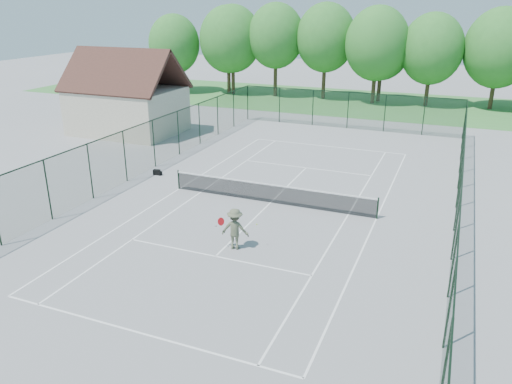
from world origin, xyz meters
TOP-DOWN VIEW (x-y plane):
  - ground at (0.00, 0.00)m, footprint 140.00×140.00m
  - grass_far at (0.00, 30.00)m, footprint 80.00×16.00m
  - court_lines at (0.00, 0.00)m, footprint 11.05×23.85m
  - tennis_net at (0.00, 0.00)m, footprint 11.08×0.08m
  - fence_enclosure at (0.00, 0.00)m, footprint 18.05×36.05m
  - utility_building at (-16.00, 10.00)m, footprint 8.60×6.27m
  - tree_line_far at (0.00, 30.00)m, footprint 39.40×6.40m
  - sports_bag_a at (-8.02, 1.63)m, footprint 0.44×0.30m
  - sports_bag_b at (-7.83, 1.65)m, footprint 0.37×0.31m
  - tennis_player at (0.44, -5.41)m, footprint 1.73×0.93m

SIDE VIEW (x-z plane):
  - ground at x=0.00m, z-range 0.00..0.00m
  - court_lines at x=0.00m, z-range 0.00..0.01m
  - grass_far at x=0.00m, z-range 0.00..0.01m
  - sports_bag_b at x=-7.83m, z-range 0.00..0.25m
  - sports_bag_a at x=-8.02m, z-range 0.00..0.32m
  - tennis_net at x=0.00m, z-range 0.03..1.13m
  - tennis_player at x=0.44m, z-range 0.00..1.80m
  - fence_enclosure at x=0.00m, z-range 0.05..3.07m
  - utility_building at x=-16.00m, z-range -0.20..6.44m
  - tree_line_far at x=0.00m, z-range 1.14..10.84m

